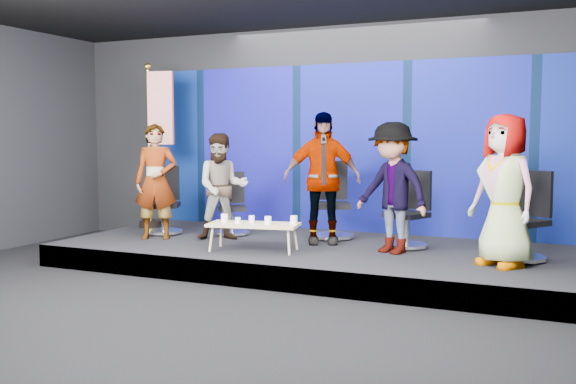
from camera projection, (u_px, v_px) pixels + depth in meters
name	position (u px, v px, depth m)	size (l,w,h in m)	color
ground	(227.00, 313.00, 6.51)	(10.00, 10.00, 0.00)	black
room_walls	(225.00, 71.00, 6.29)	(10.02, 8.02, 3.51)	black
riser	(316.00, 256.00, 8.77)	(7.00, 3.00, 0.30)	black
backdrop	(350.00, 148.00, 9.96)	(7.00, 0.08, 2.60)	navy
chair_a	(164.00, 211.00, 9.78)	(0.77, 0.77, 1.03)	silver
panelist_a	(156.00, 182.00, 9.23)	(0.61, 0.40, 1.66)	black
chair_b	(232.00, 214.00, 9.68)	(0.72, 0.72, 0.94)	silver
panelist_b	(222.00, 187.00, 9.15)	(0.74, 0.58, 1.53)	black
chair_c	(332.00, 213.00, 9.34)	(0.83, 0.83, 1.12)	silver
panelist_c	(322.00, 178.00, 8.83)	(1.06, 0.44, 1.82)	black
chair_d	(409.00, 222.00, 8.56)	(0.77, 0.77, 1.03)	silver
panelist_d	(392.00, 188.00, 8.11)	(1.08, 0.62, 1.66)	black
chair_e	(524.00, 231.00, 7.68)	(0.85, 0.85, 1.08)	silver
panelist_e	(504.00, 191.00, 7.29)	(0.85, 0.55, 1.74)	black
coffee_table	(254.00, 226.00, 8.30)	(1.24, 0.70, 0.36)	tan
mug_a	(224.00, 218.00, 8.42)	(0.09, 0.09, 0.11)	white
mug_b	(238.00, 221.00, 8.25)	(0.07, 0.07, 0.08)	white
mug_c	(252.00, 219.00, 8.39)	(0.08, 0.08, 0.09)	white
mug_d	(268.00, 220.00, 8.20)	(0.09, 0.09, 0.10)	white
mug_e	(294.00, 220.00, 8.22)	(0.09, 0.09, 0.11)	white
flag_stand	(156.00, 141.00, 10.31)	(0.61, 0.35, 2.65)	black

